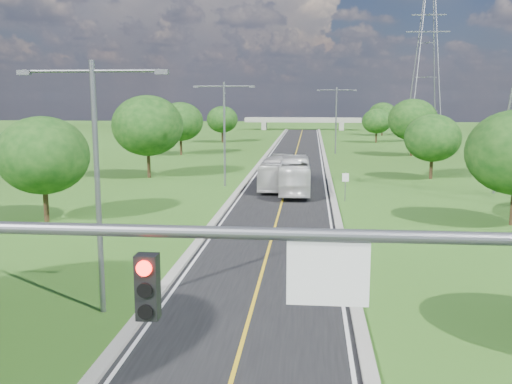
{
  "coord_description": "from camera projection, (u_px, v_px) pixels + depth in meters",
  "views": [
    {
      "loc": [
        2.32,
        -9.35,
        8.65
      ],
      "look_at": [
        -0.92,
        24.07,
        3.0
      ],
      "focal_mm": 40.0,
      "sensor_mm": 36.0,
      "label": 1
    }
  ],
  "objects": [
    {
      "name": "streetlight_mid_left",
      "position": [
        224.0,
        125.0,
        54.59
      ],
      "size": [
        5.9,
        0.25,
        10.0
      ],
      "color": "slate",
      "rests_on": "ground"
    },
    {
      "name": "tree_rf",
      "position": [
        383.0,
        115.0,
        126.13
      ],
      "size": [
        6.3,
        6.3,
        7.33
      ],
      "color": "black",
      "rests_on": "ground"
    },
    {
      "name": "road",
      "position": [
        293.0,
        162.0,
        75.61
      ],
      "size": [
        8.0,
        150.0,
        0.06
      ],
      "primitive_type": "cube",
      "color": "black",
      "rests_on": "ground"
    },
    {
      "name": "power_tower_far",
      "position": [
        426.0,
        70.0,
        118.91
      ],
      "size": [
        9.0,
        6.4,
        28.0
      ],
      "color": "slate",
      "rests_on": "ground"
    },
    {
      "name": "overpass",
      "position": [
        303.0,
        121.0,
        147.85
      ],
      "size": [
        30.0,
        3.0,
        3.2
      ],
      "color": "gray",
      "rests_on": "ground"
    },
    {
      "name": "tree_le",
      "position": [
        222.0,
        119.0,
        107.68
      ],
      "size": [
        5.88,
        5.88,
        6.84
      ],
      "color": "black",
      "rests_on": "ground"
    },
    {
      "name": "streetlight_near_left",
      "position": [
        97.0,
        167.0,
        22.19
      ],
      "size": [
        5.9,
        0.25,
        10.0
      ],
      "color": "slate",
      "rests_on": "ground"
    },
    {
      "name": "tree_ld",
      "position": [
        180.0,
        122.0,
        84.26
      ],
      "size": [
        6.72,
        6.72,
        7.82
      ],
      "color": "black",
      "rests_on": "ground"
    },
    {
      "name": "tree_rc",
      "position": [
        433.0,
        138.0,
        59.73
      ],
      "size": [
        5.88,
        5.88,
        6.84
      ],
      "color": "black",
      "rests_on": "ground"
    },
    {
      "name": "bus_outbound",
      "position": [
        295.0,
        175.0,
        51.51
      ],
      "size": [
        2.87,
        11.09,
        3.07
      ],
      "primitive_type": "imported",
      "rotation": [
        0.0,
        0.0,
        3.17
      ],
      "color": "silver",
      "rests_on": "road"
    },
    {
      "name": "curb_left",
      "position": [
        261.0,
        161.0,
        76.0
      ],
      "size": [
        0.5,
        150.0,
        0.22
      ],
      "primitive_type": "cube",
      "color": "gray",
      "rests_on": "ground"
    },
    {
      "name": "ground",
      "position": [
        292.0,
        168.0,
        69.72
      ],
      "size": [
        260.0,
        260.0,
        0.0
      ],
      "primitive_type": "plane",
      "color": "#2A4C15",
      "rests_on": "ground"
    },
    {
      "name": "tree_lc",
      "position": [
        148.0,
        126.0,
        60.41
      ],
      "size": [
        7.56,
        7.56,
        8.79
      ],
      "color": "black",
      "rests_on": "ground"
    },
    {
      "name": "streetlight_far_right",
      "position": [
        336.0,
        115.0,
        85.84
      ],
      "size": [
        5.9,
        0.25,
        10.0
      ],
      "color": "slate",
      "rests_on": "ground"
    },
    {
      "name": "tree_rd",
      "position": [
        413.0,
        120.0,
        82.94
      ],
      "size": [
        7.14,
        7.14,
        8.3
      ],
      "color": "black",
      "rests_on": "ground"
    },
    {
      "name": "signal_mast",
      "position": [
        398.0,
        345.0,
        8.68
      ],
      "size": [
        8.54,
        0.33,
        7.2
      ],
      "color": "slate",
      "rests_on": "ground"
    },
    {
      "name": "tree_re",
      "position": [
        377.0,
        121.0,
        106.94
      ],
      "size": [
        5.46,
        5.46,
        6.35
      ],
      "color": "black",
      "rests_on": "ground"
    },
    {
      "name": "bus_inbound",
      "position": [
        278.0,
        172.0,
        54.21
      ],
      "size": [
        3.04,
        10.5,
        2.89
      ],
      "primitive_type": "imported",
      "rotation": [
        0.0,
        0.0,
        -0.06
      ],
      "color": "silver",
      "rests_on": "road"
    },
    {
      "name": "tree_lb",
      "position": [
        43.0,
        155.0,
        39.07
      ],
      "size": [
        6.3,
        6.3,
        7.33
      ],
      "color": "black",
      "rests_on": "ground"
    },
    {
      "name": "curb_right",
      "position": [
        326.0,
        162.0,
        75.19
      ],
      "size": [
        0.5,
        150.0,
        0.22
      ],
      "primitive_type": "cube",
      "color": "gray",
      "rests_on": "ground"
    },
    {
      "name": "speed_limit_sign",
      "position": [
        345.0,
        182.0,
        47.35
      ],
      "size": [
        0.55,
        0.09,
        2.4
      ],
      "color": "slate",
      "rests_on": "ground"
    }
  ]
}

